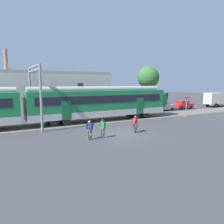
% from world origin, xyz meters
% --- Properties ---
extents(ground_plane, '(160.00, 160.00, 0.00)m').
position_xyz_m(ground_plane, '(0.00, 0.00, 0.00)').
color(ground_plane, '#38383D').
extents(track_bed, '(80.00, 4.40, 0.01)m').
position_xyz_m(track_bed, '(-9.16, 7.49, 0.01)').
color(track_bed, '#605951').
rests_on(track_bed, ground).
extents(commuter_train, '(38.05, 3.07, 4.73)m').
position_xyz_m(commuter_train, '(-6.68, 7.48, 2.25)').
color(commuter_train, '#B7B7B2').
rests_on(commuter_train, ground).
extents(pedestrian_navy, '(0.67, 0.55, 1.67)m').
position_xyz_m(pedestrian_navy, '(-3.24, -0.66, 0.99)').
color(pedestrian_navy, '#6B6051').
rests_on(pedestrian_navy, ground).
extents(pedestrian_green, '(0.67, 0.46, 1.67)m').
position_xyz_m(pedestrian_green, '(-2.05, -0.68, 0.96)').
color(pedestrian_green, '#6B6051').
rests_on(pedestrian_green, ground).
extents(pedestrian_red, '(0.52, 0.71, 1.67)m').
position_xyz_m(pedestrian_red, '(1.63, -0.29, 0.99)').
color(pedestrian_red, '#28282D').
rests_on(pedestrian_red, ground).
extents(parked_car_grey, '(4.08, 1.91, 1.54)m').
position_xyz_m(parked_car_grey, '(15.76, 11.37, 0.78)').
color(parked_car_grey, gray).
rests_on(parked_car_grey, ground).
extents(parked_car_red, '(4.05, 1.85, 1.54)m').
position_xyz_m(parked_car_red, '(20.65, 11.52, 0.78)').
color(parked_car_red, '#B22323').
rests_on(parked_car_red, ground).
extents(box_truck, '(5.30, 2.22, 2.82)m').
position_xyz_m(box_truck, '(29.30, 10.98, 1.57)').
color(box_truck, beige).
rests_on(box_truck, ground).
extents(catenary_gantry, '(0.24, 6.64, 6.53)m').
position_xyz_m(catenary_gantry, '(-6.09, 7.49, 4.31)').
color(catenary_gantry, gray).
rests_on(catenary_gantry, ground).
extents(crossing_signal, '(0.96, 0.21, 3.00)m').
position_xyz_m(crossing_signal, '(13.35, 4.12, 2.01)').
color(crossing_signal, gray).
rests_on(crossing_signal, ground).
extents(background_building, '(18.34, 5.00, 9.20)m').
position_xyz_m(background_building, '(-2.74, 15.62, 3.21)').
color(background_building, beige).
rests_on(background_building, ground).
extents(street_tree_right, '(4.11, 4.11, 7.86)m').
position_xyz_m(street_tree_right, '(15.91, 15.89, 5.78)').
color(street_tree_right, brown).
rests_on(street_tree_right, ground).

